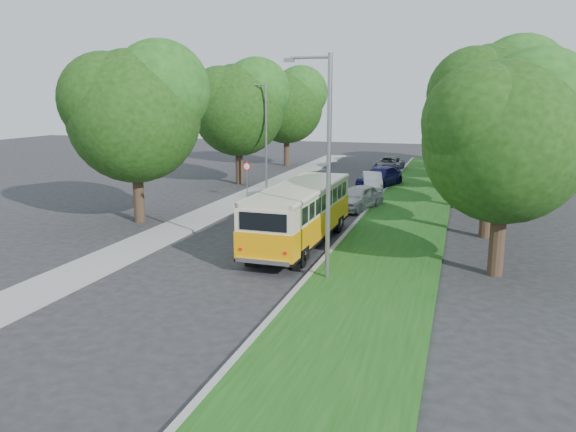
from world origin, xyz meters
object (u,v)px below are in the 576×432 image
(car_blue, at_px, (380,177))
(car_grey, at_px, (389,164))
(car_silver, at_px, (358,197))
(car_white, at_px, (372,181))
(lamppost_near, at_px, (326,161))
(lamppost_far, at_px, (265,132))
(vintage_bus, at_px, (300,216))

(car_blue, distance_m, car_grey, 9.02)
(car_silver, bearing_deg, car_white, 109.95)
(car_white, xyz_separation_m, car_grey, (-0.14, 10.19, 0.03))
(lamppost_near, distance_m, car_grey, 31.44)
(lamppost_far, height_order, car_blue, lamppost_far)
(car_silver, height_order, car_blue, car_silver)
(car_white, height_order, car_blue, car_blue)
(car_white, bearing_deg, lamppost_far, -173.61)
(lamppost_far, xyz_separation_m, car_silver, (7.68, -5.17, -3.39))
(lamppost_far, relative_size, car_silver, 1.77)
(car_blue, bearing_deg, car_silver, -73.28)
(vintage_bus, xyz_separation_m, car_grey, (0.44, 26.84, -0.74))
(car_white, relative_size, car_blue, 0.75)
(lamppost_far, bearing_deg, car_grey, 60.51)
(lamppost_far, relative_size, car_white, 2.01)
(lamppost_far, bearing_deg, lamppost_near, -64.29)
(car_white, bearing_deg, car_silver, -99.58)
(lamppost_near, height_order, car_blue, lamppost_near)
(lamppost_near, height_order, car_silver, lamppost_near)
(car_silver, bearing_deg, lamppost_far, 163.20)
(lamppost_near, height_order, lamppost_far, lamppost_near)
(lamppost_far, height_order, car_silver, lamppost_far)
(vintage_bus, bearing_deg, lamppost_far, 116.47)
(lamppost_near, xyz_separation_m, vintage_bus, (-2.19, 4.33, -2.98))
(car_silver, distance_m, car_grey, 17.84)
(lamppost_far, distance_m, car_grey, 14.96)
(vintage_bus, xyz_separation_m, car_white, (0.58, 16.65, -0.77))
(vintage_bus, bearing_deg, car_silver, 85.04)
(car_silver, height_order, car_white, car_silver)
(vintage_bus, distance_m, car_grey, 26.85)
(lamppost_near, relative_size, car_silver, 1.88)
(lamppost_near, relative_size, car_grey, 1.72)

